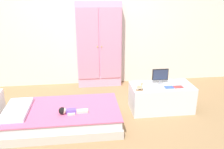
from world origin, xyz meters
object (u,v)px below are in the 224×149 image
at_px(bed, 63,117).
at_px(rocking_horse_toy, 140,86).
at_px(tv_monitor, 160,75).
at_px(book_red, 178,87).
at_px(tv_stand, 161,97).
at_px(wardrobe, 99,45).
at_px(book_blue, 169,87).
at_px(doll, 68,111).

height_order(bed, rocking_horse_toy, rocking_horse_toy).
bearing_deg(tv_monitor, book_red, -40.04).
bearing_deg(tv_stand, wardrobe, 127.10).
relative_size(wardrobe, book_blue, 12.43).
relative_size(doll, wardrobe, 0.24).
distance_m(doll, rocking_horse_toy, 1.10).
xyz_separation_m(tv_monitor, book_red, (0.23, -0.19, -0.13)).
bearing_deg(bed, tv_monitor, 13.84).
bearing_deg(book_red, tv_stand, 153.30).
height_order(tv_monitor, rocking_horse_toy, tv_monitor).
bearing_deg(tv_stand, bed, -169.23).
distance_m(tv_monitor, book_blue, 0.25).
relative_size(tv_monitor, book_blue, 1.92).
bearing_deg(tv_stand, book_blue, -56.43).
distance_m(bed, book_blue, 1.64).
bearing_deg(book_red, bed, -174.07).
height_order(wardrobe, book_red, wardrobe).
bearing_deg(book_blue, bed, -173.53).
height_order(doll, tv_monitor, tv_monitor).
bearing_deg(doll, tv_monitor, 20.13).
height_order(tv_stand, book_blue, book_blue).
distance_m(tv_stand, book_red, 0.33).
relative_size(book_blue, book_red, 0.95).
height_order(doll, book_blue, book_blue).
distance_m(book_blue, book_red, 0.15).
relative_size(doll, rocking_horse_toy, 2.98).
relative_size(tv_stand, book_red, 6.90).
bearing_deg(doll, book_red, 11.29).
relative_size(doll, tv_stand, 0.40).
bearing_deg(book_blue, doll, -167.66).
bearing_deg(tv_monitor, tv_stand, -82.15).
height_order(bed, book_red, book_red).
distance_m(bed, wardrobe, 1.75).
bearing_deg(book_red, book_blue, 180.00).
bearing_deg(rocking_horse_toy, book_red, 4.50).
bearing_deg(rocking_horse_toy, tv_monitor, 32.49).
relative_size(tv_monitor, book_red, 1.82).
xyz_separation_m(bed, doll, (0.09, -0.15, 0.17)).
bearing_deg(book_red, doll, -168.71).
distance_m(wardrobe, tv_stand, 1.61).
distance_m(wardrobe, tv_monitor, 1.44).
distance_m(bed, book_red, 1.78).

